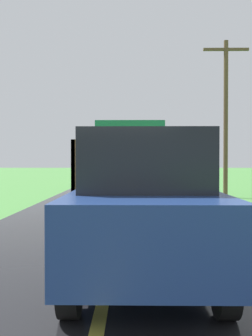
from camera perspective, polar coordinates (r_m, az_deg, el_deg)
The scene contains 4 objects.
banana_truck_near at distance 11.27m, azimuth 0.65°, elevation 0.08°, with size 2.38×5.82×2.80m.
banana_truck_far at distance 27.34m, azimuth 0.13°, elevation 0.62°, with size 2.38×5.81×2.80m.
utility_pole_roadside at distance 18.22m, azimuth 14.58°, elevation 7.95°, with size 2.05×0.20×7.13m.
following_car at distance 5.06m, azimuth 2.63°, elevation -5.50°, with size 1.74×4.10×1.92m.
Camera 1 is at (0.32, 0.52, 1.64)m, focal length 41.08 mm.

